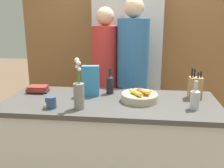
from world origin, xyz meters
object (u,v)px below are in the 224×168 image
(fruit_bowl, at_px, (140,96))
(book_stack, at_px, (38,89))
(knife_block, at_px, (195,87))
(cereal_box, at_px, (91,81))
(person_in_blue, at_px, (133,72))
(refrigerator, at_px, (128,63))
(flower_vase, at_px, (79,93))
(bottle_vinegar, at_px, (110,84))
(coffee_mug, at_px, (51,102))
(person_at_sink, at_px, (106,74))
(bottle_oil, at_px, (195,98))

(fruit_bowl, distance_m, book_stack, 0.95)
(knife_block, distance_m, cereal_box, 0.90)
(book_stack, xyz_separation_m, person_in_blue, (0.85, 0.55, 0.06))
(refrigerator, bearing_deg, flower_vase, -99.75)
(cereal_box, height_order, person_in_blue, person_in_blue)
(fruit_bowl, height_order, knife_block, knife_block)
(cereal_box, bearing_deg, book_stack, 175.42)
(flower_vase, relative_size, bottle_vinegar, 1.67)
(bottle_vinegar, bearing_deg, coffee_mug, -133.68)
(flower_vase, xyz_separation_m, person_at_sink, (0.06, 1.00, -0.08))
(fruit_bowl, xyz_separation_m, person_in_blue, (-0.09, 0.70, 0.05))
(refrigerator, distance_m, cereal_box, 1.31)
(flower_vase, bearing_deg, bottle_oil, 6.15)
(knife_block, height_order, bottle_oil, knife_block)
(bottle_vinegar, height_order, person_at_sink, person_at_sink)
(coffee_mug, distance_m, person_in_blue, 1.11)
(bottle_oil, distance_m, person_in_blue, 0.97)
(knife_block, height_order, book_stack, knife_block)
(person_in_blue, bearing_deg, coffee_mug, -140.87)
(knife_block, bearing_deg, person_at_sink, 143.48)
(cereal_box, height_order, person_at_sink, person_at_sink)
(book_stack, height_order, person_in_blue, person_in_blue)
(flower_vase, height_order, person_at_sink, person_at_sink)
(refrigerator, xyz_separation_m, fruit_bowl, (0.18, -1.39, -0.01))
(book_stack, height_order, bottle_oil, bottle_oil)
(fruit_bowl, bearing_deg, cereal_box, 166.37)
(flower_vase, xyz_separation_m, person_in_blue, (0.37, 0.93, -0.03))
(cereal_box, bearing_deg, refrigerator, 78.80)
(fruit_bowl, bearing_deg, coffee_mug, -160.45)
(bottle_oil, bearing_deg, coffee_mug, -174.49)
(fruit_bowl, height_order, bottle_vinegar, bottle_vinegar)
(fruit_bowl, relative_size, person_in_blue, 0.17)
(coffee_mug, bearing_deg, refrigerator, 73.02)
(fruit_bowl, xyz_separation_m, bottle_oil, (0.42, -0.13, 0.05))
(coffee_mug, distance_m, book_stack, 0.47)
(knife_block, distance_m, bottle_vinegar, 0.74)
(flower_vase, bearing_deg, bottle_vinegar, 65.83)
(bottle_oil, bearing_deg, bottle_vinegar, 155.16)
(knife_block, relative_size, flower_vase, 0.68)
(book_stack, xyz_separation_m, person_at_sink, (0.54, 0.63, 0.02))
(refrigerator, xyz_separation_m, knife_block, (0.65, -1.26, 0.04))
(refrigerator, relative_size, fruit_bowl, 6.36)
(cereal_box, relative_size, bottle_vinegar, 1.14)
(bottle_vinegar, distance_m, person_at_sink, 0.60)
(fruit_bowl, distance_m, knife_block, 0.49)
(knife_block, xyz_separation_m, book_stack, (-1.41, 0.01, -0.07))
(bottle_vinegar, bearing_deg, person_at_sink, 101.87)
(knife_block, xyz_separation_m, bottle_vinegar, (-0.74, 0.05, -0.00))
(bottle_oil, relative_size, bottle_vinegar, 0.94)
(coffee_mug, relative_size, person_in_blue, 0.06)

